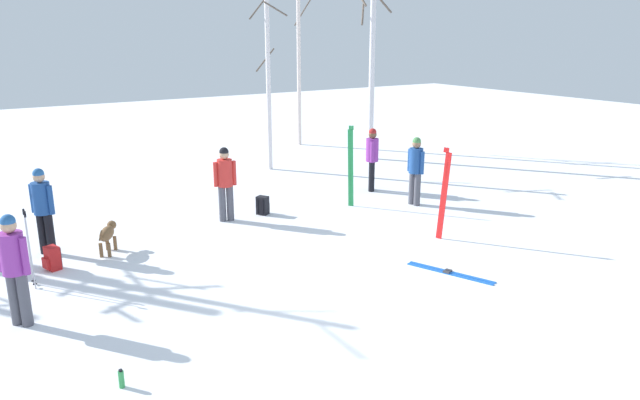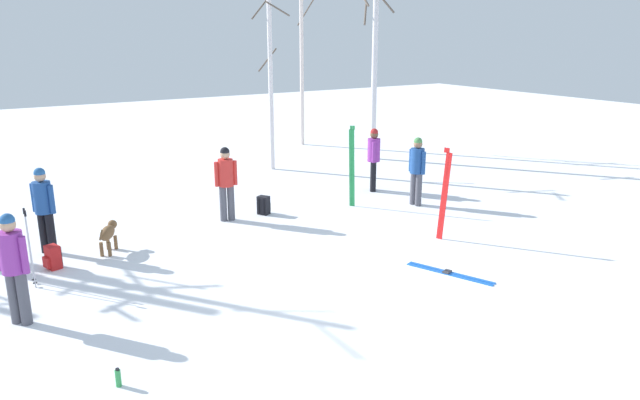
{
  "view_description": "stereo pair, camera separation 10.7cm",
  "coord_description": "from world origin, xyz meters",
  "px_view_note": "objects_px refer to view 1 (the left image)",
  "views": [
    {
      "loc": [
        -5.25,
        -7.47,
        4.2
      ],
      "look_at": [
        0.76,
        1.98,
        1.0
      ],
      "focal_mm": 33.21,
      "sensor_mm": 36.0,
      "label": 1
    },
    {
      "loc": [
        -5.16,
        -7.53,
        4.2
      ],
      "look_at": [
        0.76,
        1.98,
        1.0
      ],
      "focal_mm": 33.21,
      "sensor_mm": 36.0,
      "label": 2
    }
  ],
  "objects_px": {
    "ski_pair_planted_1": "(444,195)",
    "ski_poles_0": "(29,246)",
    "backpack_1": "(263,206)",
    "water_bottle_0": "(121,379)",
    "person_4": "(14,263)",
    "person_1": "(225,179)",
    "birch_tree_4": "(268,83)",
    "person_2": "(372,155)",
    "ski_pair_lying_0": "(450,273)",
    "person_3": "(43,206)",
    "birch_tree_6": "(372,36)",
    "person_0": "(416,167)",
    "dog": "(108,234)",
    "backpack_0": "(52,259)",
    "birch_tree_5": "(299,36)",
    "ski_pair_planted_0": "(351,167)"
  },
  "relations": [
    {
      "from": "birch_tree_4",
      "to": "ski_poles_0",
      "type": "bearing_deg",
      "value": -142.77
    },
    {
      "from": "person_4",
      "to": "birch_tree_4",
      "type": "xyz_separation_m",
      "value": [
        7.95,
        7.19,
        1.71
      ]
    },
    {
      "from": "backpack_1",
      "to": "person_4",
      "type": "bearing_deg",
      "value": -151.48
    },
    {
      "from": "person_3",
      "to": "water_bottle_0",
      "type": "relative_size",
      "value": 6.98
    },
    {
      "from": "dog",
      "to": "ski_poles_0",
      "type": "height_order",
      "value": "ski_poles_0"
    },
    {
      "from": "person_2",
      "to": "person_0",
      "type": "bearing_deg",
      "value": -87.44
    },
    {
      "from": "ski_pair_lying_0",
      "to": "birch_tree_4",
      "type": "distance_m",
      "value": 9.65
    },
    {
      "from": "ski_pair_planted_1",
      "to": "backpack_1",
      "type": "relative_size",
      "value": 4.44
    },
    {
      "from": "birch_tree_5",
      "to": "birch_tree_6",
      "type": "relative_size",
      "value": 0.98
    },
    {
      "from": "water_bottle_0",
      "to": "birch_tree_5",
      "type": "distance_m",
      "value": 16.77
    },
    {
      "from": "backpack_0",
      "to": "water_bottle_0",
      "type": "relative_size",
      "value": 1.79
    },
    {
      "from": "person_1",
      "to": "ski_pair_lying_0",
      "type": "relative_size",
      "value": 1.07
    },
    {
      "from": "ski_poles_0",
      "to": "birch_tree_4",
      "type": "distance_m",
      "value": 9.76
    },
    {
      "from": "person_0",
      "to": "person_3",
      "type": "bearing_deg",
      "value": 171.43
    },
    {
      "from": "backpack_1",
      "to": "person_3",
      "type": "bearing_deg",
      "value": -179.24
    },
    {
      "from": "person_3",
      "to": "backpack_1",
      "type": "relative_size",
      "value": 3.9
    },
    {
      "from": "backpack_0",
      "to": "birch_tree_6",
      "type": "xyz_separation_m",
      "value": [
        10.83,
        4.76,
        3.86
      ]
    },
    {
      "from": "ski_pair_planted_1",
      "to": "birch_tree_4",
      "type": "bearing_deg",
      "value": 89.66
    },
    {
      "from": "person_1",
      "to": "dog",
      "type": "distance_m",
      "value": 2.93
    },
    {
      "from": "person_1",
      "to": "backpack_1",
      "type": "height_order",
      "value": "person_1"
    },
    {
      "from": "ski_pair_planted_1",
      "to": "person_4",
      "type": "bearing_deg",
      "value": 175.89
    },
    {
      "from": "ski_pair_lying_0",
      "to": "person_4",
      "type": "bearing_deg",
      "value": 163.46
    },
    {
      "from": "person_3",
      "to": "birch_tree_6",
      "type": "xyz_separation_m",
      "value": [
        10.77,
        3.84,
        3.09
      ]
    },
    {
      "from": "person_4",
      "to": "backpack_1",
      "type": "height_order",
      "value": "person_4"
    },
    {
      "from": "person_2",
      "to": "ski_poles_0",
      "type": "relative_size",
      "value": 1.26
    },
    {
      "from": "birch_tree_6",
      "to": "ski_poles_0",
      "type": "bearing_deg",
      "value": -154.37
    },
    {
      "from": "ski_pair_planted_0",
      "to": "water_bottle_0",
      "type": "distance_m",
      "value": 8.51
    },
    {
      "from": "person_2",
      "to": "person_3",
      "type": "height_order",
      "value": "same"
    },
    {
      "from": "person_1",
      "to": "person_4",
      "type": "relative_size",
      "value": 1.0
    },
    {
      "from": "person_4",
      "to": "birch_tree_6",
      "type": "relative_size",
      "value": 0.22
    },
    {
      "from": "backpack_1",
      "to": "birch_tree_6",
      "type": "distance_m",
      "value": 8.09
    },
    {
      "from": "ski_poles_0",
      "to": "water_bottle_0",
      "type": "relative_size",
      "value": 5.55
    },
    {
      "from": "ski_pair_planted_1",
      "to": "person_3",
      "type": "bearing_deg",
      "value": 153.63
    },
    {
      "from": "person_2",
      "to": "ski_pair_lying_0",
      "type": "bearing_deg",
      "value": -113.26
    },
    {
      "from": "ski_pair_planted_1",
      "to": "ski_poles_0",
      "type": "xyz_separation_m",
      "value": [
        -7.56,
        1.97,
        -0.24
      ]
    },
    {
      "from": "water_bottle_0",
      "to": "birch_tree_4",
      "type": "xyz_separation_m",
      "value": [
        7.14,
        9.63,
        2.58
      ]
    },
    {
      "from": "dog",
      "to": "birch_tree_6",
      "type": "bearing_deg",
      "value": 24.42
    },
    {
      "from": "person_1",
      "to": "person_2",
      "type": "height_order",
      "value": "same"
    },
    {
      "from": "ski_pair_planted_1",
      "to": "water_bottle_0",
      "type": "height_order",
      "value": "ski_pair_planted_1"
    },
    {
      "from": "person_4",
      "to": "birch_tree_4",
      "type": "height_order",
      "value": "birch_tree_4"
    },
    {
      "from": "person_0",
      "to": "ski_poles_0",
      "type": "height_order",
      "value": "person_0"
    },
    {
      "from": "person_1",
      "to": "birch_tree_4",
      "type": "height_order",
      "value": "birch_tree_4"
    },
    {
      "from": "dog",
      "to": "ski_poles_0",
      "type": "distance_m",
      "value": 1.8
    },
    {
      "from": "person_0",
      "to": "water_bottle_0",
      "type": "distance_m",
      "value": 9.33
    },
    {
      "from": "ski_poles_0",
      "to": "birch_tree_5",
      "type": "height_order",
      "value": "birch_tree_5"
    },
    {
      "from": "water_bottle_0",
      "to": "birch_tree_4",
      "type": "bearing_deg",
      "value": 53.45
    },
    {
      "from": "person_1",
      "to": "dog",
      "type": "xyz_separation_m",
      "value": [
        -2.8,
        -0.65,
        -0.59
      ]
    },
    {
      "from": "dog",
      "to": "ski_pair_planted_1",
      "type": "xyz_separation_m",
      "value": [
        6.08,
        -2.93,
        0.58
      ]
    },
    {
      "from": "backpack_1",
      "to": "water_bottle_0",
      "type": "bearing_deg",
      "value": -130.96
    },
    {
      "from": "ski_pair_planted_1",
      "to": "ski_poles_0",
      "type": "bearing_deg",
      "value": 165.37
    }
  ]
}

